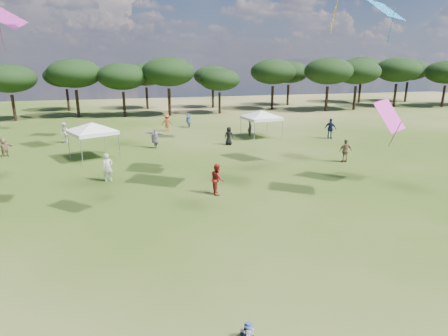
# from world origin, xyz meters

# --- Properties ---
(tree_line) EXTENTS (108.78, 17.63, 7.77)m
(tree_line) POSITION_xyz_m (2.39, 47.41, 5.42)
(tree_line) COLOR black
(tree_line) RESTS_ON ground
(tent_left) EXTENTS (5.41, 5.41, 3.02)m
(tent_left) POSITION_xyz_m (-4.89, 22.54, 2.60)
(tent_left) COLOR gray
(tent_left) RESTS_ON ground
(tent_right) EXTENTS (6.15, 6.15, 2.89)m
(tent_right) POSITION_xyz_m (9.87, 26.97, 2.47)
(tent_right) COLOR gray
(tent_right) RESTS_ON ground
(toddler) EXTENTS (0.36, 0.39, 0.50)m
(toddler) POSITION_xyz_m (0.26, 1.69, 0.23)
(toddler) COLOR black
(toddler) RESTS_ON ground
(festival_crowd) EXTENTS (30.00, 23.03, 1.90)m
(festival_crowd) POSITION_xyz_m (-0.16, 24.47, 0.84)
(festival_crowd) COLOR brown
(festival_crowd) RESTS_ON ground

